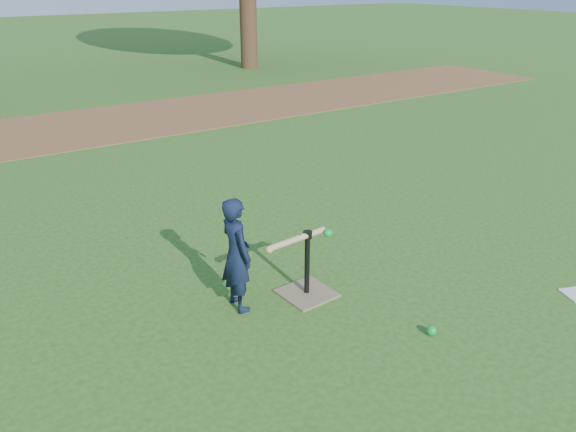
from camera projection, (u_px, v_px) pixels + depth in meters
ground at (295, 327)px, 4.52m from camera, size 80.00×80.00×0.00m
dirt_strip at (64, 129)px, 10.25m from camera, size 24.00×3.00×0.01m
child at (236, 254)px, 4.61m from camera, size 0.24×0.37×1.00m
wiffle_ball_ground at (431, 331)px, 4.41m from camera, size 0.08×0.08×0.08m
batting_tee at (307, 283)px, 4.94m from camera, size 0.46×0.46×0.61m
swing_action at (301, 239)px, 4.68m from camera, size 0.67×0.13×0.08m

